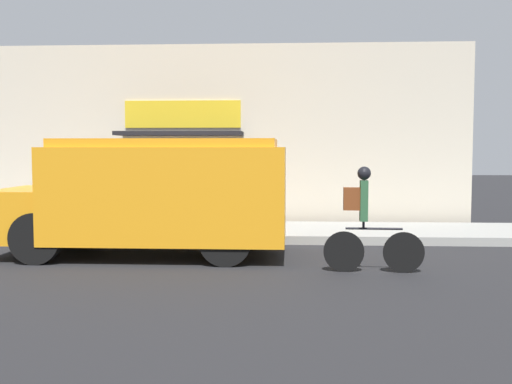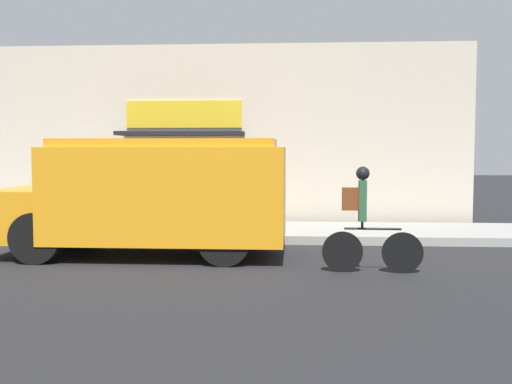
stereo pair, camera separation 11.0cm
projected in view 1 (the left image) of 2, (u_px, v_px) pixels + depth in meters
The scene contains 5 objects.
ground_plane at pixel (179, 244), 12.41m from camera, with size 70.00×70.00×0.00m, color #232326.
sidewalk at pixel (189, 231), 13.67m from camera, with size 28.00×2.56×0.18m.
storefront at pixel (199, 136), 15.16m from camera, with size 13.57×1.10×4.59m.
school_bus at pixel (155, 194), 10.95m from camera, with size 5.26×2.63×2.14m.
cyclist at pixel (366, 221), 9.48m from camera, with size 1.59×0.21×1.69m.
Camera 1 is at (2.30, -12.19, 1.95)m, focal length 42.00 mm.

